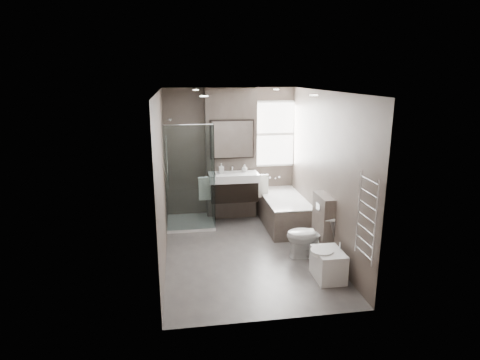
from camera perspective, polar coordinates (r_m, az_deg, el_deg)
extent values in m
cube|color=#534E4C|center=(6.73, 0.83, -10.45)|extent=(2.65, 3.85, 0.05)
cube|color=silver|center=(6.09, 0.92, 12.72)|extent=(2.65, 3.85, 0.05)
cube|color=brown|center=(8.14, -1.43, 3.86)|extent=(2.65, 0.05, 2.60)
cube|color=brown|center=(4.48, 5.07, -5.47)|extent=(2.65, 0.05, 2.60)
cube|color=brown|center=(6.20, -11.28, 0.07)|extent=(0.05, 3.85, 2.60)
cube|color=brown|center=(6.63, 12.24, 0.97)|extent=(0.05, 3.85, 2.60)
cube|color=#544942|center=(7.99, -1.29, 3.65)|extent=(1.00, 0.25, 2.60)
cube|color=black|center=(7.81, -0.92, -1.45)|extent=(0.90, 0.45, 0.38)
cube|color=white|center=(7.74, -0.93, 0.43)|extent=(0.95, 0.47, 0.15)
cylinder|color=silver|center=(7.87, -1.10, 1.69)|extent=(0.03, 0.03, 0.12)
cylinder|color=silver|center=(7.80, -1.05, 1.98)|extent=(0.02, 0.12, 0.02)
cube|color=black|center=(7.78, -1.15, 5.82)|extent=(0.86, 0.06, 0.76)
cube|color=white|center=(7.74, -1.11, 5.77)|extent=(0.80, 0.02, 0.70)
cube|color=white|center=(7.72, -5.02, -1.24)|extent=(0.24, 0.06, 0.44)
cube|color=white|center=(7.87, 3.14, -0.89)|extent=(0.24, 0.06, 0.44)
cube|color=white|center=(7.96, -7.02, -6.01)|extent=(0.90, 0.90, 0.06)
cube|color=white|center=(7.24, -7.14, 0.16)|extent=(0.88, 0.01, 1.94)
cube|color=white|center=(7.69, -3.95, 1.12)|extent=(0.01, 0.88, 1.94)
cylinder|color=silver|center=(7.62, -10.32, 2.48)|extent=(0.02, 0.02, 1.00)
cube|color=#544942|center=(7.80, 6.20, -4.53)|extent=(0.75, 1.60, 0.55)
cube|color=white|center=(7.71, 6.25, -2.56)|extent=(0.75, 1.60, 0.03)
cube|color=white|center=(7.73, 6.24, -3.02)|extent=(0.61, 1.42, 0.12)
cube|color=white|center=(8.20, 4.89, 6.54)|extent=(0.98, 0.04, 1.33)
cube|color=white|center=(8.17, 4.93, 6.52)|extent=(0.90, 0.01, 1.25)
cube|color=white|center=(8.17, 4.94, 6.51)|extent=(0.90, 0.01, 0.05)
imported|color=white|center=(6.53, 9.79, -7.78)|extent=(0.76, 0.49, 0.72)
cube|color=#544942|center=(6.60, 11.69, -6.33)|extent=(0.18, 0.55, 1.00)
cube|color=silver|center=(6.46, 11.05, -3.75)|extent=(0.01, 0.16, 0.11)
cube|color=white|center=(5.99, 12.45, -11.67)|extent=(0.38, 0.53, 0.43)
cylinder|color=white|center=(5.86, 11.58, -9.97)|extent=(0.32, 0.32, 0.05)
cylinder|color=silver|center=(5.92, 14.06, -9.00)|extent=(0.02, 0.02, 0.10)
cylinder|color=silver|center=(5.06, 18.72, -5.98)|extent=(0.03, 0.03, 1.10)
cylinder|color=silver|center=(5.44, 16.52, -4.33)|extent=(0.03, 0.03, 1.10)
cube|color=silver|center=(5.25, 17.58, -5.13)|extent=(0.02, 0.46, 1.00)
imported|color=white|center=(7.69, -2.67, 1.66)|extent=(0.09, 0.09, 0.20)
imported|color=white|center=(7.82, 0.63, 1.71)|extent=(0.11, 0.11, 0.15)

